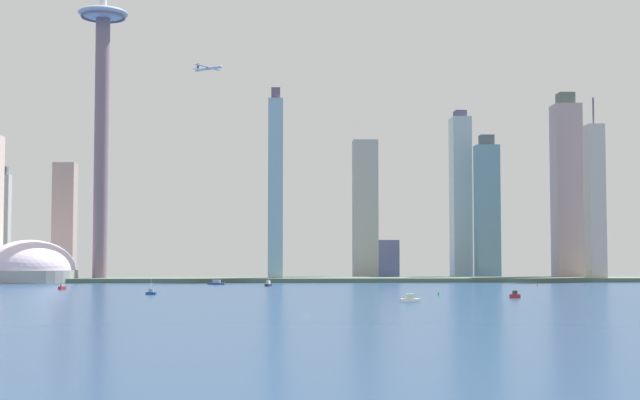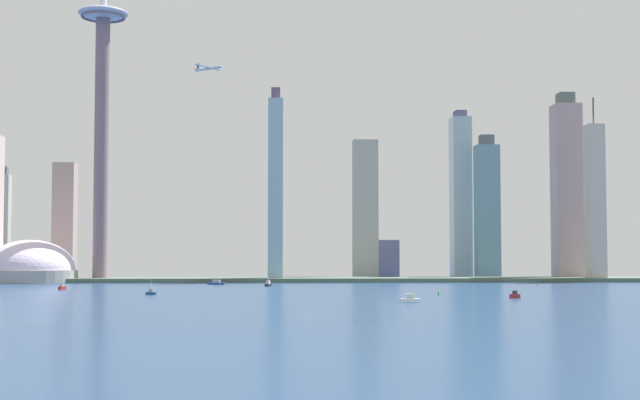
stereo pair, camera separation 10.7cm
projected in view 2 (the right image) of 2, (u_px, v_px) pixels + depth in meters
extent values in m
plane|color=navy|center=(307.00, 314.00, 411.35)|extent=(6000.00, 6000.00, 0.00)
cube|color=#4C6150|center=(294.00, 280.00, 872.12)|extent=(743.15, 62.28, 3.78)
cylinder|color=slate|center=(101.00, 147.00, 871.79)|extent=(13.56, 13.56, 256.32)
ellipsoid|color=#9EA6C6|center=(103.00, 13.00, 879.16)|extent=(47.19, 47.19, 10.48)
torus|color=slate|center=(103.00, 17.00, 878.95)|extent=(42.21, 42.21, 2.10)
cylinder|color=#999C98|center=(30.00, 276.00, 852.17)|extent=(87.73, 87.73, 11.52)
ellipsoid|color=silver|center=(30.00, 270.00, 852.50)|extent=(83.34, 83.34, 55.73)
cube|color=tan|center=(65.00, 221.00, 938.35)|extent=(21.85, 20.12, 119.32)
cube|color=#A78D90|center=(567.00, 192.00, 921.93)|extent=(25.82, 27.74, 176.65)
cube|color=#556157|center=(565.00, 99.00, 927.35)|extent=(15.49, 16.65, 11.89)
cube|color=slate|center=(388.00, 259.00, 971.63)|extent=(22.03, 22.19, 40.86)
cube|color=beige|center=(595.00, 203.00, 873.74)|extent=(15.07, 20.71, 149.64)
cylinder|color=#4C4C51|center=(593.00, 111.00, 878.80)|extent=(1.60, 1.60, 26.31)
cube|color=#8AACBF|center=(276.00, 190.00, 870.14)|extent=(14.06, 18.06, 173.67)
cube|color=#654E65|center=(276.00, 94.00, 875.45)|extent=(8.44, 10.84, 10.62)
cube|color=#A7A398|center=(365.00, 210.00, 940.91)|extent=(25.28, 19.85, 142.91)
cube|color=#A8A8A0|center=(2.00, 227.00, 927.62)|extent=(14.70, 12.12, 106.63)
cube|color=#4F5B5E|center=(3.00, 171.00, 930.92)|extent=(8.82, 7.27, 8.00)
cube|color=#9EB4BD|center=(461.00, 198.00, 966.52)|extent=(19.61, 27.37, 170.12)
cube|color=#514D6B|center=(460.00, 114.00, 971.63)|extent=(11.77, 16.42, 7.23)
cube|color=#648D9D|center=(487.00, 212.00, 939.19)|extent=(23.53, 20.19, 137.61)
cube|color=#575E5E|center=(486.00, 140.00, 943.46)|extent=(14.12, 12.11, 10.58)
cube|color=#A7262A|center=(515.00, 296.00, 555.88)|extent=(6.37, 2.26, 2.35)
cube|color=#383239|center=(515.00, 292.00, 556.02)|extent=(2.82, 1.52, 2.19)
cube|color=navy|center=(216.00, 284.00, 791.93)|extent=(15.32, 7.06, 1.56)
cube|color=#9899B2|center=(216.00, 281.00, 792.04)|extent=(6.96, 4.10, 2.56)
cube|color=navy|center=(151.00, 293.00, 601.54)|extent=(7.19, 3.84, 1.63)
cube|color=#8D97A6|center=(151.00, 290.00, 601.65)|extent=(3.31, 2.21, 2.20)
cylinder|color=silver|center=(151.00, 284.00, 601.90)|extent=(0.24, 0.24, 6.60)
cube|color=#A9271F|center=(62.00, 288.00, 688.18)|extent=(5.13, 6.90, 2.19)
cube|color=#A098AE|center=(62.00, 285.00, 688.29)|extent=(2.85, 3.33, 1.63)
cube|color=white|center=(410.00, 300.00, 509.20)|extent=(11.06, 5.20, 1.96)
cube|color=silver|center=(410.00, 296.00, 509.33)|extent=(4.99, 3.31, 2.66)
cube|color=#1C2636|center=(268.00, 285.00, 754.42)|extent=(5.97, 10.28, 1.83)
cube|color=silver|center=(268.00, 282.00, 754.55)|extent=(3.45, 4.77, 2.73)
cylinder|color=silver|center=(268.00, 278.00, 754.77)|extent=(0.24, 0.24, 5.01)
cone|color=#E54C19|center=(538.00, 285.00, 763.84)|extent=(1.73, 1.73, 1.65)
cone|color=green|center=(439.00, 293.00, 596.59)|extent=(1.72, 1.72, 2.59)
cylinder|color=#AEC0D0|center=(208.00, 69.00, 893.81)|extent=(26.91, 20.68, 2.87)
sphere|color=#AEC0D0|center=(220.00, 67.00, 885.18)|extent=(2.87, 2.87, 2.87)
cube|color=#AEC0D0|center=(208.00, 67.00, 893.88)|extent=(23.90, 31.01, 0.50)
cube|color=#AEC0D0|center=(198.00, 70.00, 901.08)|extent=(9.36, 11.58, 0.40)
cube|color=#2D333D|center=(198.00, 66.00, 901.28)|extent=(2.27, 1.85, 5.00)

